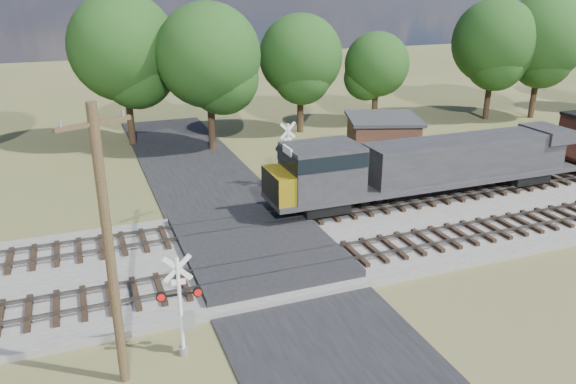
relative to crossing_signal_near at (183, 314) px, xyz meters
name	(u,v)px	position (x,y,z in m)	size (l,w,h in m)	color
ground	(260,257)	(4.77, 6.16, -1.62)	(160.00, 160.00, 0.00)	#4E502A
ballast_bed	(432,220)	(14.77, 6.66, -1.47)	(140.00, 10.00, 0.30)	gray
road	(260,256)	(4.77, 6.16, -1.58)	(7.00, 60.00, 0.08)	black
crossing_panel	(257,246)	(4.77, 6.66, -1.30)	(7.00, 9.00, 0.62)	#262628
track_near	(338,256)	(7.89, 4.16, -1.20)	(140.00, 2.60, 0.33)	black
track_far	(297,217)	(7.89, 9.16, -1.20)	(140.00, 2.60, 0.33)	black
crossing_signal_near	(183,314)	(0.00, 0.00, 0.00)	(1.57, 0.36, 3.89)	silver
crossing_signal_far	(287,161)	(9.40, 14.73, 0.15)	(1.71, 0.40, 4.25)	silver
utility_pole	(109,245)	(-2.15, -0.64, 3.27)	(2.10, 1.05, 9.21)	#3A2B1A
equipment_shed	(382,140)	(17.69, 17.24, 0.09)	(6.29, 6.29, 3.37)	#4F3221
treeline	(237,54)	(9.82, 26.84, 5.37)	(77.56, 12.30, 11.78)	black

